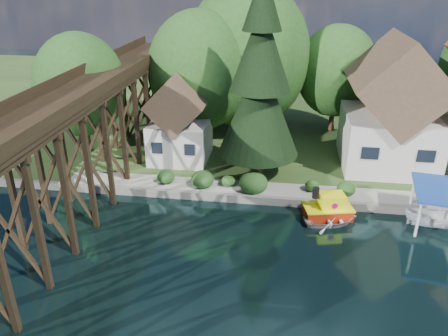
# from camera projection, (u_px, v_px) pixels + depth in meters

# --- Properties ---
(ground) EXTENTS (140.00, 140.00, 0.00)m
(ground) POSITION_uv_depth(u_px,v_px,m) (309.00, 274.00, 25.35)
(ground) COLOR black
(ground) RESTS_ON ground
(bank) EXTENTS (140.00, 52.00, 0.50)m
(bank) POSITION_uv_depth(u_px,v_px,m) (300.00, 105.00, 55.83)
(bank) COLOR #2C451B
(bank) RESTS_ON ground
(seawall) EXTENTS (60.00, 0.40, 0.62)m
(seawall) POSITION_uv_depth(u_px,v_px,m) (361.00, 207.00, 31.90)
(seawall) COLOR slate
(seawall) RESTS_ON ground
(promenade) EXTENTS (50.00, 2.60, 0.06)m
(promenade) POSITION_uv_depth(u_px,v_px,m) (386.00, 198.00, 32.72)
(promenade) COLOR gray
(promenade) RESTS_ON bank
(trestle_bridge) EXTENTS (4.12, 44.18, 9.30)m
(trestle_bridge) POSITION_uv_depth(u_px,v_px,m) (75.00, 142.00, 29.84)
(trestle_bridge) COLOR black
(trestle_bridge) RESTS_ON ground
(house_left) EXTENTS (7.64, 8.64, 11.02)m
(house_left) POSITION_uv_depth(u_px,v_px,m) (392.00, 113.00, 36.70)
(house_left) COLOR silver
(house_left) RESTS_ON bank
(shed) EXTENTS (5.09, 5.40, 7.85)m
(shed) POSITION_uv_depth(u_px,v_px,m) (180.00, 123.00, 38.22)
(shed) COLOR silver
(shed) RESTS_ON bank
(bg_trees) EXTENTS (49.90, 13.30, 10.57)m
(bg_trees) POSITION_uv_depth(u_px,v_px,m) (318.00, 72.00, 41.30)
(bg_trees) COLOR #382314
(bg_trees) RESTS_ON bank
(shrubs) EXTENTS (15.76, 2.47, 1.70)m
(shrubs) POSITION_uv_depth(u_px,v_px,m) (246.00, 181.00, 33.76)
(shrubs) COLOR #1A4017
(shrubs) RESTS_ON bank
(conifer) EXTENTS (6.49, 6.49, 15.99)m
(conifer) POSITION_uv_depth(u_px,v_px,m) (260.00, 83.00, 33.31)
(conifer) COLOR #382314
(conifer) RESTS_ON bank
(tugboat) EXTENTS (3.73, 2.59, 2.46)m
(tugboat) POSITION_uv_depth(u_px,v_px,m) (328.00, 208.00, 30.85)
(tugboat) COLOR #B2230B
(tugboat) RESTS_ON ground
(boat_white_a) EXTENTS (4.46, 3.73, 0.79)m
(boat_white_a) POSITION_uv_depth(u_px,v_px,m) (331.00, 218.00, 30.31)
(boat_white_a) COLOR silver
(boat_white_a) RESTS_ON ground
(boat_canopy) EXTENTS (3.91, 5.05, 2.98)m
(boat_canopy) POSITION_uv_depth(u_px,v_px,m) (435.00, 211.00, 29.45)
(boat_canopy) COLOR white
(boat_canopy) RESTS_ON ground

